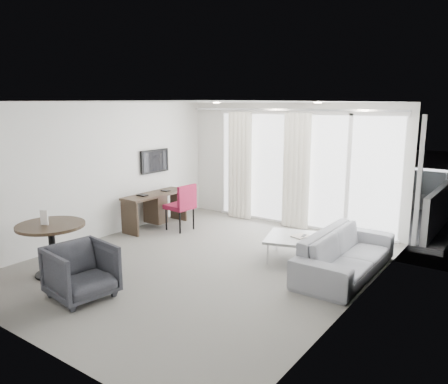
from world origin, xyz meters
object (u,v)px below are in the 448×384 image
Objects in this scene: desk at (156,210)px; rattan_chair_b at (394,199)px; coffee_table at (294,248)px; desk_chair at (180,207)px; sofa at (346,253)px; round_table at (53,250)px; tub_armchair at (81,272)px; rattan_chair_a at (332,200)px.

rattan_chair_b reaches higher than desk.
desk is 1.73× the size of coffee_table.
coffee_table is at bearing -0.97° from desk_chair.
desk_chair is 3.66m from sofa.
tub_armchair is at bearing -13.49° from round_table.
rattan_chair_b is at bearing 44.86° from desk.
desk is at bearing 101.94° from round_table.
desk is 0.69× the size of sofa.
coffee_table is at bearing 84.81° from sofa.
desk is 1.59× the size of desk_chair.
round_table is at bearing 84.36° from tub_armchair.
rattan_chair_b is at bearing 5.07° from sofa.
desk_chair is at bearing 90.69° from round_table.
desk is 1.84× the size of rattan_chair_b.
round_table reaches higher than sofa.
round_table is at bearing -134.58° from coffee_table.
tub_armchair is at bearing 138.21° from sofa.
tub_armchair is 0.96× the size of rattan_chair_b.
rattan_chair_a is (-0.60, 3.15, 0.17)m from coffee_table.
rattan_chair_a is (2.09, 5.88, -0.03)m from round_table.
desk is at bearing -130.26° from rattan_chair_b.
round_table is at bearing -85.53° from desk_chair.
desk is 1.54× the size of round_table.
round_table reaches higher than coffee_table.
coffee_table is 1.06× the size of rattan_chair_b.
desk_chair is 2.75m from coffee_table.
desk_chair reaches higher than coffee_table.
rattan_chair_b is (1.17, 0.77, 0.05)m from rattan_chair_a.
desk is at bearing 35.72° from tub_armchair.
coffee_table is (2.73, -0.23, -0.28)m from desk_chair.
desk is at bearing 87.60° from sofa.
sofa reaches higher than coffee_table.
coffee_table is (3.29, -0.09, -0.16)m from desk.
desk is 5.43m from rattan_chair_b.
desk is at bearing -147.27° from rattan_chair_a.
desk_chair reaches higher than sofa.
desk_chair reaches higher than desk.
tub_armchair is 6.22m from rattan_chair_a.
desk is 2.88m from round_table.
rattan_chair_b is (0.57, 3.93, 0.22)m from coffee_table.
rattan_chair_a is at bearing 100.84° from coffee_table.
sofa is (4.21, -0.18, -0.04)m from desk.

